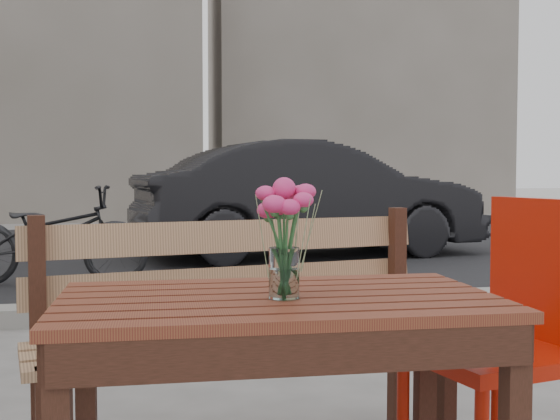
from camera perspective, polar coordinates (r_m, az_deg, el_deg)
name	(u,v)px	position (r m, az deg, el deg)	size (l,w,h in m)	color
street	(170,272)	(6.82, -8.93, -4.99)	(30.00, 8.12, 0.12)	black
backdrop_buildings	(158,56)	(16.30, -9.90, 12.24)	(15.50, 4.00, 8.00)	slate
main_table	(278,339)	(1.79, -0.15, -10.44)	(1.10, 0.66, 0.67)	maroon
main_bench	(242,309)	(2.34, -3.08, -8.04)	(1.45, 0.66, 0.87)	#92694B
red_chair	(515,328)	(2.19, 18.53, -9.08)	(0.53, 0.53, 0.90)	#BA1907
main_vase	(284,224)	(1.70, 0.33, -1.12)	(0.16, 0.16, 0.29)	white
parked_car	(310,199)	(8.23, 2.44, 0.86)	(1.41, 4.05, 1.33)	black
bicycle	(51,236)	(6.38, -18.10, -1.98)	(0.58, 1.66, 0.87)	black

